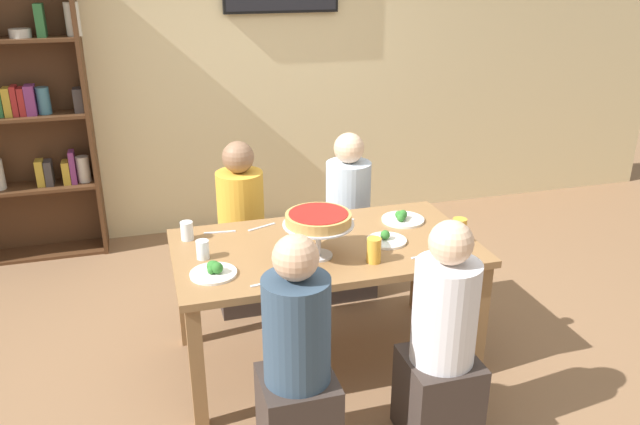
{
  "coord_description": "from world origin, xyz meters",
  "views": [
    {
      "loc": [
        -0.9,
        -3.01,
        2.21
      ],
      "look_at": [
        0.0,
        0.1,
        0.89
      ],
      "focal_mm": 35.53,
      "sensor_mm": 36.0,
      "label": 1
    }
  ],
  "objects_px": {
    "dining_table": "(325,259)",
    "diner_near_left": "(297,370)",
    "salad_plate_spare": "(214,271)",
    "cutlery_fork_far": "(262,227)",
    "salad_plate_far_diner": "(402,218)",
    "cutlery_fork_near": "(268,283)",
    "salad_plate_near_diner": "(386,239)",
    "beer_glass_amber_tall": "(374,250)",
    "deep_dish_pizza_stand": "(318,221)",
    "cutlery_knife_near": "(340,221)",
    "beer_glass_amber_short": "(459,230)",
    "cutlery_knife_far": "(220,232)",
    "bookshelf": "(13,115)",
    "water_glass_clear_far": "(187,231)",
    "water_glass_clear_near": "(203,250)",
    "diner_near_right": "(442,351)",
    "diner_far_right": "(348,227)",
    "diner_far_left": "(242,239)",
    "cutlery_spare_fork": "(426,255)"
  },
  "relations": [
    {
      "from": "salad_plate_near_diner",
      "to": "cutlery_knife_far",
      "type": "relative_size",
      "value": 1.23
    },
    {
      "from": "beer_glass_amber_tall",
      "to": "cutlery_knife_near",
      "type": "distance_m",
      "value": 0.56
    },
    {
      "from": "water_glass_clear_far",
      "to": "cutlery_fork_far",
      "type": "relative_size",
      "value": 0.58
    },
    {
      "from": "dining_table",
      "to": "salad_plate_spare",
      "type": "xyz_separation_m",
      "value": [
        -0.63,
        -0.19,
        0.11
      ]
    },
    {
      "from": "diner_near_right",
      "to": "diner_far_right",
      "type": "height_order",
      "value": "same"
    },
    {
      "from": "salad_plate_spare",
      "to": "water_glass_clear_near",
      "type": "distance_m",
      "value": 0.21
    },
    {
      "from": "deep_dish_pizza_stand",
      "to": "cutlery_knife_far",
      "type": "bearing_deg",
      "value": 135.15
    },
    {
      "from": "deep_dish_pizza_stand",
      "to": "cutlery_knife_near",
      "type": "relative_size",
      "value": 2.07
    },
    {
      "from": "diner_far_right",
      "to": "cutlery_fork_near",
      "type": "height_order",
      "value": "diner_far_right"
    },
    {
      "from": "cutlery_knife_near",
      "to": "beer_glass_amber_short",
      "type": "bearing_deg",
      "value": 135.55
    },
    {
      "from": "salad_plate_spare",
      "to": "diner_near_left",
      "type": "bearing_deg",
      "value": -62.04
    },
    {
      "from": "dining_table",
      "to": "diner_near_left",
      "type": "xyz_separation_m",
      "value": [
        -0.35,
        -0.73,
        -0.16
      ]
    },
    {
      "from": "bookshelf",
      "to": "beer_glass_amber_tall",
      "type": "distance_m",
      "value": 3.04
    },
    {
      "from": "deep_dish_pizza_stand",
      "to": "cutlery_knife_far",
      "type": "distance_m",
      "value": 0.67
    },
    {
      "from": "salad_plate_spare",
      "to": "cutlery_fork_far",
      "type": "bearing_deg",
      "value": 56.39
    },
    {
      "from": "cutlery_knife_near",
      "to": "cutlery_spare_fork",
      "type": "bearing_deg",
      "value": 112.56
    },
    {
      "from": "bookshelf",
      "to": "salad_plate_far_diner",
      "type": "distance_m",
      "value": 2.99
    },
    {
      "from": "diner_near_left",
      "to": "salad_plate_spare",
      "type": "relative_size",
      "value": 4.91
    },
    {
      "from": "bookshelf",
      "to": "water_glass_clear_far",
      "type": "bearing_deg",
      "value": -58.06
    },
    {
      "from": "bookshelf",
      "to": "diner_near_right",
      "type": "distance_m",
      "value": 3.57
    },
    {
      "from": "water_glass_clear_far",
      "to": "beer_glass_amber_tall",
      "type": "bearing_deg",
      "value": -31.55
    },
    {
      "from": "cutlery_fork_near",
      "to": "cutlery_spare_fork",
      "type": "xyz_separation_m",
      "value": [
        0.86,
        0.06,
        0.0
      ]
    },
    {
      "from": "beer_glass_amber_tall",
      "to": "cutlery_fork_near",
      "type": "xyz_separation_m",
      "value": [
        -0.57,
        -0.08,
        -0.06
      ]
    },
    {
      "from": "dining_table",
      "to": "salad_plate_near_diner",
      "type": "bearing_deg",
      "value": -10.11
    },
    {
      "from": "salad_plate_near_diner",
      "to": "water_glass_clear_near",
      "type": "relative_size",
      "value": 2.2
    },
    {
      "from": "dining_table",
      "to": "salad_plate_far_diner",
      "type": "distance_m",
      "value": 0.58
    },
    {
      "from": "salad_plate_near_diner",
      "to": "beer_glass_amber_tall",
      "type": "xyz_separation_m",
      "value": [
        -0.15,
        -0.21,
        0.05
      ]
    },
    {
      "from": "beer_glass_amber_short",
      "to": "beer_glass_amber_tall",
      "type": "bearing_deg",
      "value": -168.75
    },
    {
      "from": "bookshelf",
      "to": "deep_dish_pizza_stand",
      "type": "distance_m",
      "value": 2.76
    },
    {
      "from": "salad_plate_near_diner",
      "to": "salad_plate_spare",
      "type": "xyz_separation_m",
      "value": [
        -0.97,
        -0.13,
        0.01
      ]
    },
    {
      "from": "cutlery_knife_far",
      "to": "diner_far_left",
      "type": "bearing_deg",
      "value": -108.61
    },
    {
      "from": "salad_plate_spare",
      "to": "cutlery_fork_far",
      "type": "height_order",
      "value": "salad_plate_spare"
    },
    {
      "from": "bookshelf",
      "to": "cutlery_spare_fork",
      "type": "height_order",
      "value": "bookshelf"
    },
    {
      "from": "beer_glass_amber_tall",
      "to": "beer_glass_amber_short",
      "type": "xyz_separation_m",
      "value": [
        0.54,
        0.11,
        0.0
      ]
    },
    {
      "from": "beer_glass_amber_short",
      "to": "cutlery_knife_far",
      "type": "relative_size",
      "value": 0.75
    },
    {
      "from": "diner_far_left",
      "to": "beer_glass_amber_tall",
      "type": "height_order",
      "value": "diner_far_left"
    },
    {
      "from": "cutlery_knife_near",
      "to": "deep_dish_pizza_stand",
      "type": "bearing_deg",
      "value": 53.49
    },
    {
      "from": "bookshelf",
      "to": "diner_near_left",
      "type": "xyz_separation_m",
      "value": [
        1.46,
        -2.74,
        -0.63
      ]
    },
    {
      "from": "cutlery_knife_near",
      "to": "water_glass_clear_near",
      "type": "bearing_deg",
      "value": 12.76
    },
    {
      "from": "water_glass_clear_far",
      "to": "beer_glass_amber_short",
      "type": "bearing_deg",
      "value": -17.14
    },
    {
      "from": "diner_near_right",
      "to": "beer_glass_amber_short",
      "type": "relative_size",
      "value": 8.52
    },
    {
      "from": "deep_dish_pizza_stand",
      "to": "cutlery_fork_near",
      "type": "distance_m",
      "value": 0.43
    },
    {
      "from": "salad_plate_near_diner",
      "to": "cutlery_fork_far",
      "type": "xyz_separation_m",
      "value": [
        -0.62,
        0.39,
        -0.01
      ]
    },
    {
      "from": "cutlery_knife_far",
      "to": "cutlery_spare_fork",
      "type": "xyz_separation_m",
      "value": [
        1.01,
        -0.61,
        0.0
      ]
    },
    {
      "from": "diner_near_right",
      "to": "diner_near_left",
      "type": "height_order",
      "value": "same"
    },
    {
      "from": "diner_far_right",
      "to": "water_glass_clear_far",
      "type": "distance_m",
      "value": 1.23
    },
    {
      "from": "salad_plate_far_diner",
      "to": "cutlery_fork_near",
      "type": "relative_size",
      "value": 1.41
    },
    {
      "from": "diner_near_left",
      "to": "salad_plate_spare",
      "type": "distance_m",
      "value": 0.67
    },
    {
      "from": "salad_plate_spare",
      "to": "cutlery_spare_fork",
      "type": "xyz_separation_m",
      "value": [
        1.1,
        -0.1,
        -0.02
      ]
    },
    {
      "from": "diner_near_right",
      "to": "cutlery_fork_near",
      "type": "relative_size",
      "value": 6.39
    }
  ]
}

